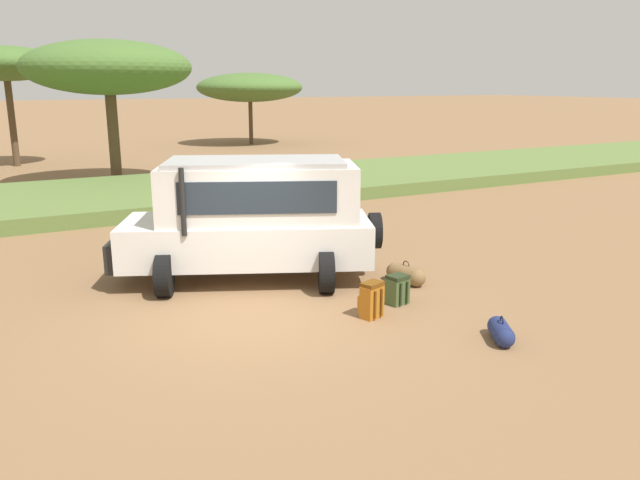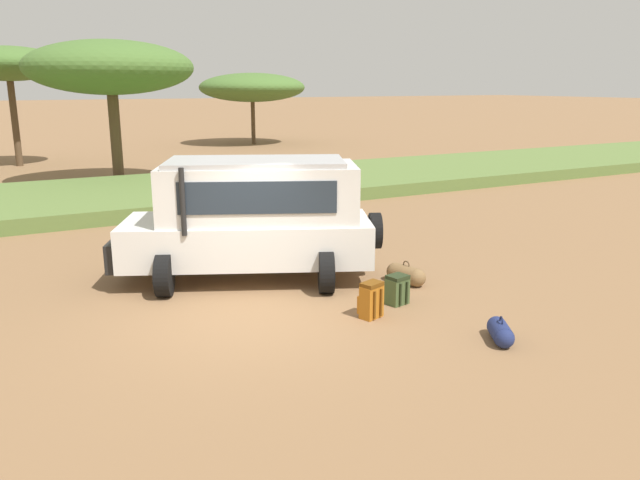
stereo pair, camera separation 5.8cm
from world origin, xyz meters
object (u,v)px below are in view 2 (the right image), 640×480
at_px(duffel_bag_low_black_case, 406,275).
at_px(safari_vehicle, 252,217).
at_px(duffel_bag_soft_canvas, 500,332).
at_px(acacia_tree_left_mid, 8,64).
at_px(backpack_cluster_center, 397,290).
at_px(acacia_tree_centre_back, 110,68).
at_px(acacia_tree_right_mid, 252,88).
at_px(backpack_beside_front_wheel, 371,300).

bearing_deg(duffel_bag_low_black_case, safari_vehicle, 145.70).
distance_m(duffel_bag_soft_canvas, acacia_tree_left_mid, 27.87).
xyz_separation_m(safari_vehicle, duffel_bag_soft_canvas, (2.13, -4.79, -1.14)).
height_order(safari_vehicle, duffel_bag_soft_canvas, safari_vehicle).
bearing_deg(duffel_bag_low_black_case, duffel_bag_soft_canvas, -97.80).
distance_m(backpack_cluster_center, acacia_tree_centre_back, 17.39).
distance_m(backpack_cluster_center, duffel_bag_soft_canvas, 2.21).
distance_m(safari_vehicle, duffel_bag_soft_canvas, 5.36).
relative_size(safari_vehicle, acacia_tree_right_mid, 0.78).
xyz_separation_m(acacia_tree_left_mid, acacia_tree_centre_back, (3.16, -8.02, -0.31)).
xyz_separation_m(backpack_beside_front_wheel, duffel_bag_low_black_case, (1.63, 1.23, -0.12)).
xyz_separation_m(safari_vehicle, backpack_cluster_center, (1.70, -2.62, -1.03)).
relative_size(backpack_beside_front_wheel, duffel_bag_soft_canvas, 0.85).
xyz_separation_m(backpack_beside_front_wheel, acacia_tree_left_mid, (-4.04, 25.16, 4.46)).
xyz_separation_m(safari_vehicle, acacia_tree_left_mid, (-3.12, 22.19, 3.47)).
relative_size(safari_vehicle, backpack_cluster_center, 9.90).
bearing_deg(acacia_tree_right_mid, duffel_bag_soft_canvas, -105.82).
height_order(duffel_bag_low_black_case, acacia_tree_left_mid, acacia_tree_left_mid).
bearing_deg(acacia_tree_left_mid, duffel_bag_low_black_case, -76.67).
bearing_deg(acacia_tree_centre_back, duffel_bag_soft_canvas, -83.71).
bearing_deg(backpack_cluster_center, backpack_beside_front_wheel, -155.80).
height_order(duffel_bag_low_black_case, acacia_tree_centre_back, acacia_tree_centre_back).
height_order(backpack_cluster_center, acacia_tree_centre_back, acacia_tree_centre_back).
distance_m(safari_vehicle, acacia_tree_left_mid, 22.67).
bearing_deg(duffel_bag_soft_canvas, acacia_tree_left_mid, 101.02).
xyz_separation_m(duffel_bag_soft_canvas, acacia_tree_centre_back, (-2.09, 18.96, 4.31)).
relative_size(backpack_cluster_center, duffel_bag_low_black_case, 0.60).
bearing_deg(safari_vehicle, backpack_cluster_center, -57.01).
distance_m(safari_vehicle, acacia_tree_centre_back, 14.52).
distance_m(duffel_bag_soft_canvas, acacia_tree_centre_back, 19.55).
relative_size(safari_vehicle, acacia_tree_left_mid, 0.96).
relative_size(backpack_cluster_center, duffel_bag_soft_canvas, 0.73).
height_order(duffel_bag_soft_canvas, acacia_tree_right_mid, acacia_tree_right_mid).
relative_size(safari_vehicle, backpack_beside_front_wheel, 8.54).
bearing_deg(backpack_cluster_center, acacia_tree_left_mid, 101.00).
height_order(safari_vehicle, duffel_bag_low_black_case, safari_vehicle).
bearing_deg(acacia_tree_right_mid, backpack_beside_front_wheel, -108.79).
height_order(backpack_cluster_center, acacia_tree_right_mid, acacia_tree_right_mid).
height_order(acacia_tree_left_mid, acacia_tree_right_mid, acacia_tree_left_mid).
bearing_deg(acacia_tree_centre_back, backpack_cluster_center, -84.35).
bearing_deg(duffel_bag_soft_canvas, acacia_tree_right_mid, 74.18).
bearing_deg(duffel_bag_soft_canvas, backpack_beside_front_wheel, 123.63).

